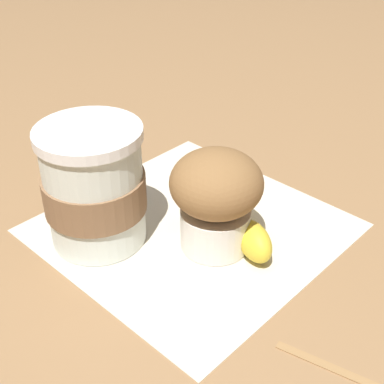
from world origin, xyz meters
name	(u,v)px	position (x,y,z in m)	size (l,w,h in m)	color
ground_plane	(192,228)	(0.00, 0.00, 0.00)	(3.00, 3.00, 0.00)	#936D47
paper_napkin	(192,227)	(0.00, 0.00, 0.00)	(0.26, 0.26, 0.00)	beige
coffee_cup	(94,187)	(-0.07, 0.06, 0.06)	(0.10, 0.10, 0.12)	silver
muffin	(216,196)	(-0.01, -0.03, 0.06)	(0.09, 0.09, 0.10)	white
banana	(238,210)	(0.03, -0.03, 0.02)	(0.12, 0.11, 0.03)	yellow
wooden_stirrer	(346,373)	(-0.07, -0.20, 0.00)	(0.11, 0.01, 0.00)	#9E7547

